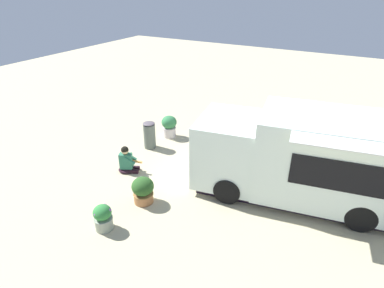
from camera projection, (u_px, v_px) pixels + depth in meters
ground_plane at (258, 177)px, 9.77m from camera, size 40.00×40.00×0.00m
food_truck at (305, 159)px, 8.40m from camera, size 5.78×3.20×2.41m
person_customer at (127, 161)px, 9.89m from camera, size 0.81×0.62×0.86m
planter_flowering_near at (103, 217)px, 7.60m from camera, size 0.45×0.45×0.67m
planter_flowering_far at (169, 126)px, 12.06m from camera, size 0.57×0.57×0.83m
planter_flowering_side at (143, 190)px, 8.51m from camera, size 0.59×0.59×0.75m
plaza_bench at (233, 120)px, 12.75m from camera, size 1.87×1.00×0.48m
trash_bin at (149, 135)px, 11.26m from camera, size 0.42×0.42×0.97m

